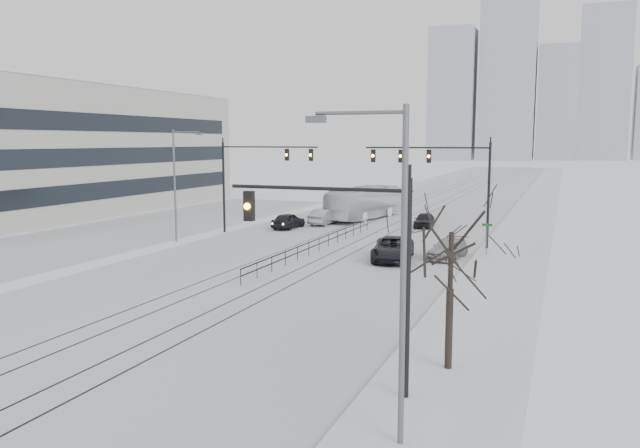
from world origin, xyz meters
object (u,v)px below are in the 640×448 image
at_px(sedan_nb_front, 393,249).
at_px(box_truck, 365,203).
at_px(sedan_nb_far, 424,220).
at_px(sedan_nb_right, 448,249).
at_px(sedan_sb_inner, 288,221).
at_px(sedan_sb_outer, 325,217).
at_px(bare_tree, 451,247).
at_px(traffic_mast_near, 357,255).

bearing_deg(sedan_nb_front, box_truck, 102.12).
bearing_deg(sedan_nb_far, sedan_nb_right, -76.21).
height_order(sedan_sb_inner, sedan_nb_front, sedan_nb_front).
bearing_deg(sedan_sb_outer, sedan_nb_right, 139.13).
bearing_deg(bare_tree, traffic_mast_near, -128.76).
relative_size(traffic_mast_near, sedan_sb_inner, 1.62).
bearing_deg(bare_tree, box_truck, 111.32).
bearing_deg(sedan_nb_far, box_truck, 147.12).
xyz_separation_m(sedan_sb_outer, sedan_nb_far, (9.47, 1.62, -0.07)).
height_order(traffic_mast_near, sedan_nb_far, traffic_mast_near).
relative_size(bare_tree, sedan_sb_outer, 1.31).
bearing_deg(bare_tree, sedan_nb_right, 100.05).
height_order(traffic_mast_near, sedan_sb_inner, traffic_mast_near).
height_order(sedan_sb_inner, sedan_nb_far, sedan_sb_inner).
distance_m(sedan_sb_inner, sedan_nb_right, 19.05).
distance_m(bare_tree, sedan_sb_inner, 37.38).
bearing_deg(traffic_mast_near, sedan_nb_far, 99.02).
relative_size(sedan_nb_far, box_truck, 0.34).
relative_size(traffic_mast_near, bare_tree, 1.15).
bearing_deg(sedan_nb_right, sedan_sb_inner, 158.23).
bearing_deg(sedan_sb_outer, traffic_mast_near, 114.74).
distance_m(bare_tree, sedan_nb_right, 22.27).
height_order(sedan_sb_outer, sedan_nb_far, sedan_sb_outer).
distance_m(sedan_nb_front, sedan_nb_right, 3.97).
xyz_separation_m(bare_tree, sedan_nb_front, (-7.19, 19.50, -3.70)).
bearing_deg(sedan_sb_inner, box_truck, -112.36).
bearing_deg(box_truck, sedan_nb_far, 162.76).
xyz_separation_m(sedan_nb_far, box_truck, (-7.13, 3.90, 0.98)).
bearing_deg(sedan_nb_front, sedan_nb_far, 84.84).
relative_size(bare_tree, sedan_nb_front, 1.07).
distance_m(traffic_mast_near, sedan_sb_outer, 41.34).
bearing_deg(sedan_nb_front, sedan_sb_outer, 115.06).
xyz_separation_m(bare_tree, sedan_sb_inner, (-20.31, 31.16, -3.75)).
height_order(bare_tree, box_truck, bare_tree).
xyz_separation_m(sedan_sb_inner, box_truck, (4.48, 9.39, 0.94)).
bearing_deg(traffic_mast_near, sedan_nb_front, 101.99).
relative_size(sedan_sb_inner, sedan_sb_outer, 0.93).
bearing_deg(box_truck, sedan_sb_outer, 78.49).
height_order(sedan_sb_outer, box_truck, box_truck).
xyz_separation_m(sedan_nb_front, box_truck, (-8.64, 21.05, 0.88)).
height_order(traffic_mast_near, bare_tree, traffic_mast_near).
bearing_deg(box_truck, bare_tree, 122.80).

